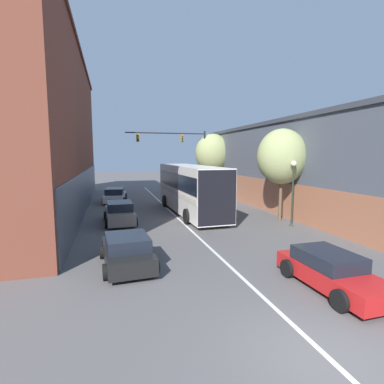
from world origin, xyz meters
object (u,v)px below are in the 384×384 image
Objects in this scene: parked_car_left_near at (120,213)px; parked_car_left_far at (127,251)px; parked_car_left_mid at (115,195)px; hatchback_foreground at (331,271)px; street_lamp at (293,185)px; street_tree_near at (282,157)px; traffic_signal_gantry at (183,149)px; street_tree_far at (213,153)px; bus at (190,187)px.

parked_car_left_near reaches higher than parked_car_left_far.
parked_car_left_mid is at bearing -3.59° from parked_car_left_far.
parked_car_left_far reaches higher than hatchback_foreground.
street_lamp is 2.41m from street_tree_near.
parked_car_left_mid is 8.73m from traffic_signal_gantry.
parked_car_left_near is 16.57m from street_tree_far.
street_tree_far is at bearing -11.02° from hatchback_foreground.
bus is at bearing -136.85° from parked_car_left_mid.
hatchback_foreground is at bearing -156.25° from parked_car_left_mid.
parked_car_left_near is 11.18m from street_lamp.
street_lamp is (10.32, 4.25, 1.97)m from parked_car_left_far.
hatchback_foreground is at bearing -112.60° from street_tree_near.
parked_car_left_far is 0.97× the size of street_lamp.
street_lamp is (5.04, -5.75, 0.54)m from bus.
street_lamp is at bearing -71.90° from parked_car_left_far.
street_tree_near reaches higher than bus.
parked_car_left_mid is 11.81m from street_tree_far.
street_tree_far reaches higher than parked_car_left_mid.
bus is at bearing -117.64° from street_tree_far.
bus is at bearing -71.91° from parked_car_left_near.
street_tree_far is (3.58, 0.58, -0.45)m from traffic_signal_gantry.
street_tree_near is (0.19, 1.65, 1.74)m from street_lamp.
bus reaches higher than parked_car_left_mid.
parked_car_left_mid is (-5.48, 7.32, -1.40)m from bus.
traffic_signal_gantry reaches higher than street_tree_near.
street_tree_near is at bearing -130.53° from parked_car_left_mid.
street_lamp is (10.52, -13.08, 1.95)m from parked_car_left_mid.
traffic_signal_gantry is (6.98, 19.51, 4.47)m from parked_car_left_far.
parked_car_left_mid is (-0.16, 9.34, -0.03)m from parked_car_left_near.
parked_car_left_near reaches higher than parked_car_left_mid.
street_tree_near is (5.23, -4.10, 2.29)m from bus.
parked_car_left_near is at bearing -3.92° from parked_car_left_far.
parked_car_left_near is 11.36m from street_tree_near.
parked_car_left_near is 9.34m from parked_car_left_mid.
bus is at bearing 131.22° from street_lamp.
bus is 7.67m from street_lamp.
parked_car_left_near is 0.68× the size of street_tree_near.
parked_car_left_mid is 1.15× the size of street_lamp.
parked_car_left_mid is 17.33m from parked_car_left_far.
parked_car_left_near reaches higher than hatchback_foreground.
traffic_signal_gantry is (7.03, 11.52, 4.42)m from parked_car_left_near.
street_tree_far is (5.28, 10.08, 2.60)m from bus.
parked_car_left_mid is 0.69× the size of street_tree_far.
street_tree_near is at bearing -90.21° from street_tree_far.
street_tree_near is (10.55, -2.09, 3.66)m from parked_car_left_near.
traffic_signal_gantry is at bearing -11.89° from bus.
parked_car_left_near is at bearing -121.38° from traffic_signal_gantry.
hatchback_foreground is 0.61× the size of street_tree_far.
hatchback_foreground is at bearing -91.32° from traffic_signal_gantry.
parked_car_left_far is at bearing -109.68° from traffic_signal_gantry.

